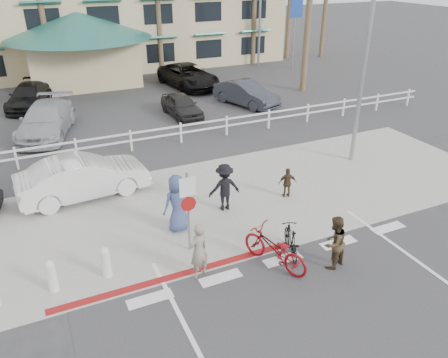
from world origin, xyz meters
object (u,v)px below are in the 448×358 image
sign_post (188,208)px  bike_red (274,249)px  bike_black (291,240)px  car_white_sedan (84,177)px

sign_post → bike_red: sign_post is taller
bike_black → sign_post: bearing=-8.7°
sign_post → bike_red: bearing=-41.9°
sign_post → car_white_sedan: bearing=115.6°
bike_black → car_white_sedan: 7.93m
sign_post → bike_black: 3.17m
car_white_sedan → bike_red: bearing=-152.3°
sign_post → car_white_sedan: sign_post is taller
bike_black → car_white_sedan: car_white_sedan is taller
bike_black → car_white_sedan: (-4.95, 6.19, 0.31)m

